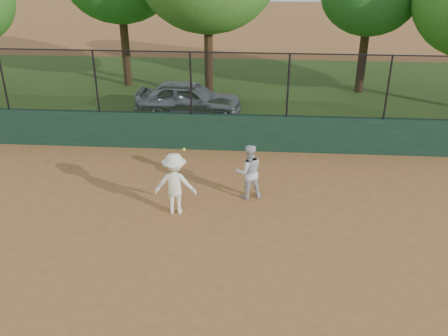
{
  "coord_description": "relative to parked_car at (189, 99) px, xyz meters",
  "views": [
    {
      "loc": [
        1.59,
        -8.88,
        6.7
      ],
      "look_at": [
        0.8,
        2.2,
        1.2
      ],
      "focal_mm": 40.0,
      "sensor_mm": 36.0,
      "label": 1
    }
  ],
  "objects": [
    {
      "name": "ground",
      "position": [
        1.02,
        -9.0,
        -0.68
      ],
      "size": [
        80.0,
        80.0,
        0.0
      ],
      "primitive_type": "plane",
      "color": "#A56535",
      "rests_on": "ground"
    },
    {
      "name": "grass_strip",
      "position": [
        1.02,
        3.0,
        -0.68
      ],
      "size": [
        36.0,
        12.0,
        0.01
      ],
      "primitive_type": "cube",
      "color": "#32551A",
      "rests_on": "ground"
    },
    {
      "name": "player_second",
      "position": [
        2.42,
        -6.09,
        0.08
      ],
      "size": [
        0.87,
        0.75,
        1.52
      ],
      "primitive_type": "imported",
      "rotation": [
        0.0,
        0.0,
        3.42
      ],
      "color": "silver",
      "rests_on": "ground"
    },
    {
      "name": "back_wall",
      "position": [
        1.02,
        -3.0,
        -0.08
      ],
      "size": [
        26.0,
        0.2,
        1.2
      ],
      "primitive_type": "cube",
      "color": "#183523",
      "rests_on": "ground"
    },
    {
      "name": "player_main",
      "position": [
        0.6,
        -7.01,
        0.14
      ],
      "size": [
        1.06,
        0.74,
        1.99
      ],
      "color": "white",
      "rests_on": "ground"
    },
    {
      "name": "fence_assembly",
      "position": [
        0.99,
        -3.0,
        1.55
      ],
      "size": [
        26.0,
        0.06,
        2.0
      ],
      "color": "black",
      "rests_on": "back_wall"
    },
    {
      "name": "parked_car",
      "position": [
        0.0,
        0.0,
        0.0
      ],
      "size": [
        4.06,
        1.76,
        1.36
      ],
      "primitive_type": "imported",
      "rotation": [
        0.0,
        0.0,
        1.53
      ],
      "color": "#A4A9AD",
      "rests_on": "ground"
    }
  ]
}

